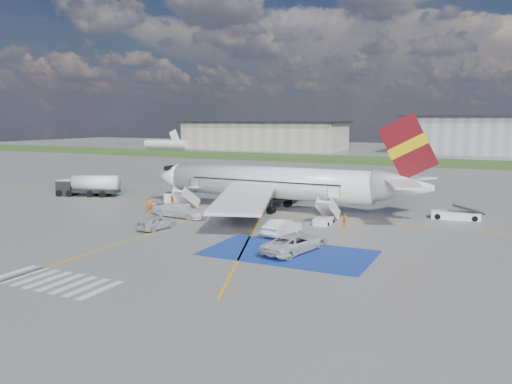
# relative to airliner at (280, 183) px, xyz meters

# --- Properties ---
(ground) EXTENTS (400.00, 400.00, 0.00)m
(ground) POSITION_rel_airliner_xyz_m (-1.51, -14.00, -3.39)
(ground) COLOR #60605E
(ground) RESTS_ON ground
(grass_strip) EXTENTS (400.00, 30.00, 0.01)m
(grass_strip) POSITION_rel_airliner_xyz_m (-1.51, 81.00, -3.39)
(grass_strip) COLOR #2D4C1E
(grass_strip) RESTS_ON ground
(taxiway_line_main) EXTENTS (120.00, 0.20, 0.01)m
(taxiway_line_main) POSITION_rel_airliner_xyz_m (-1.51, -2.00, -3.39)
(taxiway_line_main) COLOR gold
(taxiway_line_main) RESTS_ON ground
(taxiway_line_cross) EXTENTS (0.20, 60.00, 0.01)m
(taxiway_line_cross) POSITION_rel_airliner_xyz_m (-6.51, -24.00, -3.39)
(taxiway_line_cross) COLOR gold
(taxiway_line_cross) RESTS_ON ground
(taxiway_line_diag) EXTENTS (20.71, 56.45, 0.01)m
(taxiway_line_diag) POSITION_rel_airliner_xyz_m (-1.51, -2.00, -3.39)
(taxiway_line_diag) COLOR gold
(taxiway_line_diag) RESTS_ON ground
(staging_box) EXTENTS (14.00, 8.00, 0.01)m
(staging_box) POSITION_rel_airliner_xyz_m (8.49, -18.00, -3.39)
(staging_box) COLOR navy
(staging_box) RESTS_ON ground
(crosswalk) EXTENTS (9.00, 4.00, 0.01)m
(crosswalk) POSITION_rel_airliner_xyz_m (-3.31, -32.00, -3.39)
(crosswalk) COLOR silver
(crosswalk) RESTS_ON ground
(terminal_west) EXTENTS (60.00, 22.00, 10.00)m
(terminal_west) POSITION_rel_airliner_xyz_m (-56.51, 116.00, 1.61)
(terminal_west) COLOR gray
(terminal_west) RESTS_ON ground
(terminal_centre) EXTENTS (48.00, 18.00, 12.00)m
(terminal_centre) POSITION_rel_airliner_xyz_m (18.49, 121.00, 2.61)
(terminal_centre) COLOR gray
(terminal_centre) RESTS_ON ground
(airliner) EXTENTS (36.81, 32.95, 11.92)m
(airliner) POSITION_rel_airliner_xyz_m (0.00, 0.00, 0.00)
(airliner) COLOR silver
(airliner) RESTS_ON ground
(airstairs_fwd) EXTENTS (1.90, 5.20, 3.60)m
(airstairs_fwd) POSITION_rel_airliner_xyz_m (-11.01, -5.30, -2.77)
(airstairs_fwd) COLOR silver
(airstairs_fwd) RESTS_ON ground
(airstairs_aft) EXTENTS (1.90, 5.20, 3.60)m
(airstairs_aft) POSITION_rel_airliner_xyz_m (7.49, -5.30, -2.77)
(airstairs_aft) COLOR silver
(airstairs_aft) RESTS_ON ground
(fuel_tanker) EXTENTS (9.29, 5.10, 3.08)m
(fuel_tanker) POSITION_rel_airliner_xyz_m (-29.69, -1.63, -2.10)
(fuel_tanker) COLOR black
(fuel_tanker) RESTS_ON ground
(gpu_cart) EXTENTS (2.07, 1.52, 1.58)m
(gpu_cart) POSITION_rel_airliner_xyz_m (-14.55, -2.15, -2.68)
(gpu_cart) COLOR silver
(gpu_cart) RESTS_ON ground
(belt_loader) EXTENTS (5.69, 2.64, 1.66)m
(belt_loader) POSITION_rel_airliner_xyz_m (20.00, 3.55, -2.98)
(belt_loader) COLOR silver
(belt_loader) RESTS_ON ground
(car_silver_a) EXTENTS (2.31, 4.44, 1.44)m
(car_silver_a) POSITION_rel_airliner_xyz_m (-7.00, -15.55, -2.67)
(car_silver_a) COLOR #ADAFB4
(car_silver_a) RESTS_ON ground
(car_silver_b) EXTENTS (2.45, 5.18, 1.64)m
(car_silver_b) POSITION_rel_airliner_xyz_m (5.47, -12.24, -2.57)
(car_silver_b) COLOR silver
(car_silver_b) RESTS_ON ground
(van_white_a) EXTENTS (3.73, 5.96, 2.07)m
(van_white_a) POSITION_rel_airliner_xyz_m (8.85, -17.32, -2.36)
(van_white_a) COLOR silver
(van_white_a) RESTS_ON ground
(van_white_b) EXTENTS (5.45, 2.68, 2.06)m
(van_white_b) POSITION_rel_airliner_xyz_m (-8.60, -9.08, -2.36)
(van_white_b) COLOR silver
(van_white_b) RESTS_ON ground
(crew_fwd) EXTENTS (0.81, 0.76, 1.85)m
(crew_fwd) POSITION_rel_airliner_xyz_m (-13.53, -8.27, -2.47)
(crew_fwd) COLOR #DF5F0B
(crew_fwd) RESTS_ON ground
(crew_nose) EXTENTS (0.91, 0.94, 1.53)m
(crew_nose) POSITION_rel_airliner_xyz_m (-13.10, -4.33, -2.63)
(crew_nose) COLOR orange
(crew_nose) RESTS_ON ground
(crew_aft) EXTENTS (0.74, 0.97, 1.53)m
(crew_aft) POSITION_rel_airliner_xyz_m (9.98, -6.36, -2.63)
(crew_aft) COLOR orange
(crew_aft) RESTS_ON ground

